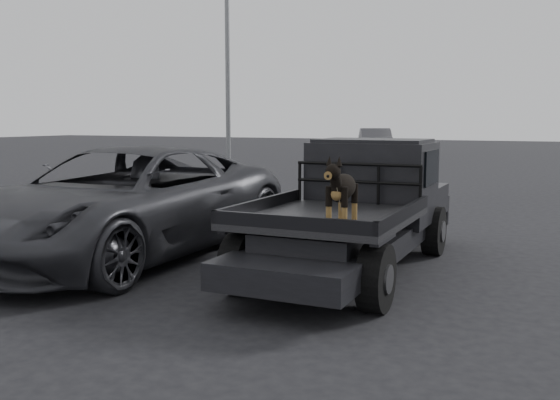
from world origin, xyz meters
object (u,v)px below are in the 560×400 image
at_px(flatbed_ute, 352,238).
at_px(dog, 342,192).
at_px(parked_suv, 125,202).
at_px(distant_car_a, 375,142).

distance_m(flatbed_ute, dog, 1.87).
xyz_separation_m(parked_suv, distant_car_a, (-3.98, 27.43, -0.04)).
height_order(flatbed_ute, distant_car_a, distant_car_a).
bearing_deg(flatbed_ute, parked_suv, -170.50).
distance_m(dog, parked_suv, 4.02).
relative_size(flatbed_ute, distant_car_a, 1.11).
height_order(dog, distant_car_a, dog).
relative_size(dog, parked_suv, 0.12).
height_order(parked_suv, distant_car_a, parked_suv).
height_order(flatbed_ute, parked_suv, parked_suv).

